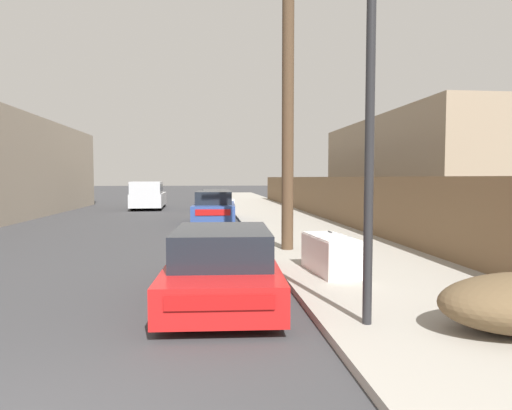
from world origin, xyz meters
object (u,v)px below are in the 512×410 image
(parked_sports_car_red, at_px, (222,265))
(utility_pole, at_px, (288,65))
(car_parked_far, at_px, (216,200))
(street_lamp, at_px, (370,108))
(car_parked_mid, at_px, (214,208))
(discarded_fridge, at_px, (330,254))
(pickup_truck, at_px, (148,195))

(parked_sports_car_red, bearing_deg, utility_pole, 68.95)
(car_parked_far, bearing_deg, street_lamp, -89.61)
(car_parked_far, height_order, street_lamp, street_lamp)
(car_parked_mid, xyz_separation_m, utility_pole, (1.79, -8.62, 4.30))
(car_parked_far, xyz_separation_m, street_lamp, (1.51, -22.96, 2.31))
(utility_pole, bearing_deg, car_parked_far, 95.36)
(discarded_fridge, relative_size, car_parked_mid, 0.39)
(parked_sports_car_red, height_order, car_parked_mid, car_parked_mid)
(parked_sports_car_red, bearing_deg, pickup_truck, 103.10)
(car_parked_mid, relative_size, pickup_truck, 0.81)
(discarded_fridge, height_order, pickup_truck, pickup_truck)
(parked_sports_car_red, relative_size, utility_pole, 0.49)
(discarded_fridge, height_order, car_parked_far, car_parked_far)
(car_parked_far, relative_size, street_lamp, 0.97)
(parked_sports_car_red, bearing_deg, car_parked_far, 92.05)
(parked_sports_car_red, bearing_deg, street_lamp, -44.92)
(car_parked_mid, bearing_deg, pickup_truck, 116.26)
(discarded_fridge, relative_size, parked_sports_car_red, 0.38)
(discarded_fridge, bearing_deg, car_parked_far, 90.45)
(parked_sports_car_red, xyz_separation_m, pickup_truck, (-3.98, 22.10, 0.33))
(street_lamp, bearing_deg, utility_pole, 89.45)
(discarded_fridge, relative_size, utility_pole, 0.18)
(car_parked_mid, height_order, car_parked_far, car_parked_mid)
(car_parked_mid, bearing_deg, car_parked_far, 90.98)
(car_parked_far, xyz_separation_m, utility_pole, (1.57, -16.73, 4.36))
(discarded_fridge, relative_size, car_parked_far, 0.37)
(car_parked_far, bearing_deg, parked_sports_car_red, -94.21)
(discarded_fridge, relative_size, street_lamp, 0.36)
(discarded_fridge, xyz_separation_m, car_parked_mid, (-2.12, 11.65, 0.17))
(car_parked_far, distance_m, utility_pole, 17.36)
(discarded_fridge, xyz_separation_m, street_lamp, (-0.39, -3.21, 2.42))
(parked_sports_car_red, distance_m, car_parked_far, 20.96)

